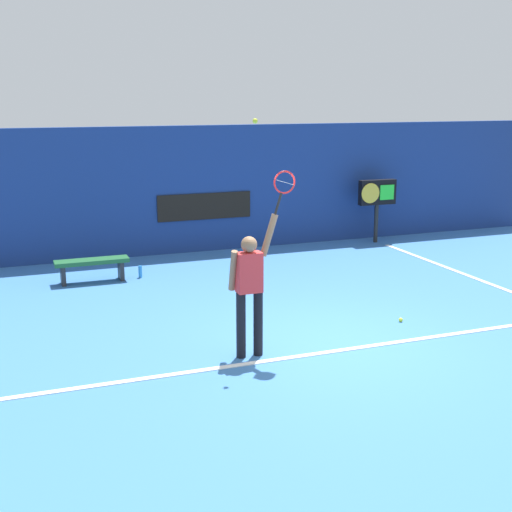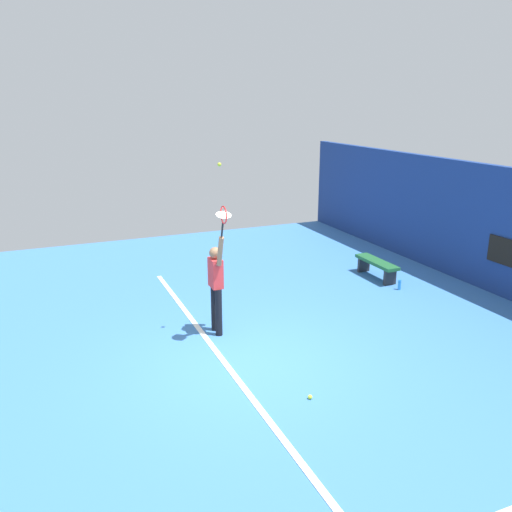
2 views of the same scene
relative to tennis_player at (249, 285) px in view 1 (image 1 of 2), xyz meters
name	(u,v)px [view 1 (image 1 of 2)]	position (x,y,z in m)	size (l,w,h in m)	color
ground_plane	(332,343)	(1.29, 0.06, -1.01)	(18.00, 18.00, 0.00)	#3870B2
back_wall	(203,189)	(1.29, 6.61, 0.42)	(18.00, 0.20, 2.87)	navy
sponsor_banner_center	(205,206)	(1.29, 6.49, 0.04)	(2.20, 0.03, 0.60)	black
court_baseline	(342,350)	(1.29, -0.28, -1.00)	(10.00, 0.10, 0.01)	white
court_sideline	(482,281)	(5.57, 2.06, -1.00)	(0.10, 7.00, 0.01)	white
tennis_player	(249,285)	(0.00, 0.00, 0.00)	(0.66, 0.31, 1.98)	black
tennis_racket	(284,185)	(0.49, 0.00, 1.35)	(0.39, 0.27, 0.63)	black
tennis_ball	(255,121)	(0.11, 0.07, 2.18)	(0.07, 0.07, 0.07)	#CCE033
scoreboard_clock	(377,195)	(5.50, 5.98, 0.16)	(0.96, 0.20, 1.53)	black
court_bench	(92,265)	(-1.51, 4.69, -0.67)	(1.40, 0.36, 0.45)	#1E592D
water_bottle	(140,272)	(-0.58, 4.69, -0.89)	(0.07, 0.07, 0.24)	#338CD8
spare_ball	(401,320)	(2.76, 0.51, -0.98)	(0.07, 0.07, 0.07)	#CCE033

